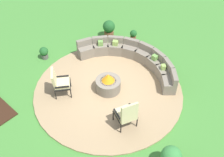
% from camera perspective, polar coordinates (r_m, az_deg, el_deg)
% --- Properties ---
extents(ground_plane, '(24.00, 24.00, 0.00)m').
position_cam_1_polar(ground_plane, '(9.40, -0.82, -2.62)').
color(ground_plane, '#478C38').
extents(patio_circle, '(5.29, 5.29, 0.06)m').
position_cam_1_polar(patio_circle, '(9.38, -0.82, -2.49)').
color(patio_circle, tan).
rests_on(patio_circle, ground_plane).
extents(fire_pit, '(0.88, 0.88, 0.72)m').
position_cam_1_polar(fire_pit, '(9.16, -0.84, -1.13)').
color(fire_pit, gray).
rests_on(fire_pit, patio_circle).
extents(curved_stone_bench, '(4.25, 1.93, 0.72)m').
position_cam_1_polar(curved_stone_bench, '(10.28, 4.36, 4.63)').
color(curved_stone_bench, gray).
rests_on(curved_stone_bench, patio_circle).
extents(lounge_chair_front_left, '(0.81, 0.83, 1.05)m').
position_cam_1_polar(lounge_chair_front_left, '(9.03, -11.46, -0.70)').
color(lounge_chair_front_left, black).
rests_on(lounge_chair_front_left, patio_circle).
extents(lounge_chair_front_right, '(0.79, 0.78, 1.09)m').
position_cam_1_polar(lounge_chair_front_right, '(7.91, 3.25, -7.71)').
color(lounge_chair_front_right, black).
rests_on(lounge_chair_front_right, patio_circle).
extents(potted_plant_0, '(0.35, 0.35, 0.52)m').
position_cam_1_polar(potted_plant_0, '(10.95, -14.64, 5.52)').
color(potted_plant_0, '#605B56').
rests_on(potted_plant_0, ground_plane).
extents(potted_plant_1, '(0.54, 0.54, 0.82)m').
position_cam_1_polar(potted_plant_1, '(11.77, -0.68, 10.89)').
color(potted_plant_1, brown).
rests_on(potted_plant_1, ground_plane).
extents(potted_plant_4, '(0.30, 0.30, 0.61)m').
position_cam_1_polar(potted_plant_4, '(11.52, 4.68, 9.31)').
color(potted_plant_4, brown).
rests_on(potted_plant_4, ground_plane).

